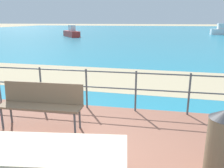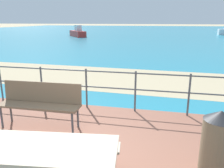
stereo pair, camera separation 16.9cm
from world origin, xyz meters
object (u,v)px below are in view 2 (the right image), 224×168
at_px(picnic_table, 41,162).
at_px(park_bench, 40,100).
at_px(trash_bin, 217,147).
at_px(boat_mid, 77,33).

height_order(picnic_table, park_bench, park_bench).
distance_m(trash_bin, boat_mid, 28.86).
bearing_deg(park_bench, boat_mid, 107.91).
bearing_deg(picnic_table, trash_bin, 16.62).
height_order(park_bench, boat_mid, boat_mid).
distance_m(picnic_table, park_bench, 2.18).
bearing_deg(park_bench, trash_bin, -20.13).
distance_m(picnic_table, boat_mid, 28.93).
relative_size(picnic_table, trash_bin, 1.81).
xyz_separation_m(park_bench, boat_mid, (-8.87, 25.26, -0.13)).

